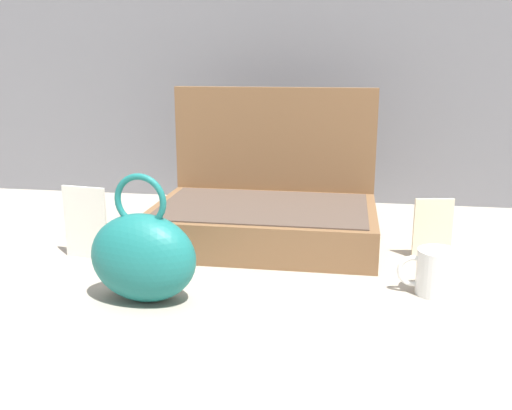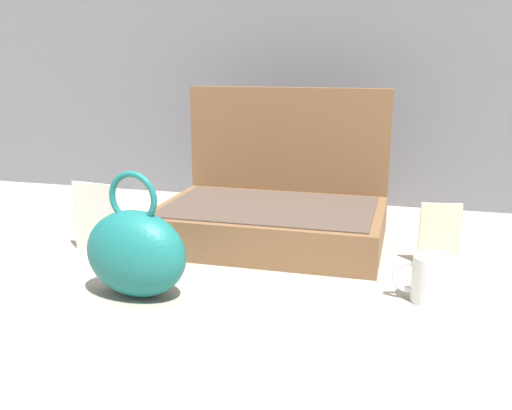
# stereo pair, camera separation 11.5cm
# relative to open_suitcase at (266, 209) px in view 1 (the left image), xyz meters

# --- Properties ---
(ground_plane) EXTENTS (6.00, 6.00, 0.00)m
(ground_plane) POSITION_rel_open_suitcase_xyz_m (0.01, -0.16, -0.07)
(ground_plane) COLOR #9E9384
(open_suitcase) EXTENTS (0.50, 0.36, 0.34)m
(open_suitcase) POSITION_rel_open_suitcase_xyz_m (0.00, 0.00, 0.00)
(open_suitcase) COLOR brown
(open_suitcase) RESTS_ON ground_plane
(teal_pouch_handbag) EXTENTS (0.20, 0.13, 0.23)m
(teal_pouch_handbag) POSITION_rel_open_suitcase_xyz_m (-0.16, -0.39, 0.01)
(teal_pouch_handbag) COLOR #196B66
(teal_pouch_handbag) RESTS_ON ground_plane
(coffee_mug) EXTENTS (0.11, 0.07, 0.08)m
(coffee_mug) POSITION_rel_open_suitcase_xyz_m (0.35, -0.28, -0.03)
(coffee_mug) COLOR white
(coffee_mug) RESTS_ON ground_plane
(info_card_left) EXTENTS (0.10, 0.02, 0.16)m
(info_card_left) POSITION_rel_open_suitcase_xyz_m (-0.36, -0.19, 0.01)
(info_card_left) COLOR silver
(info_card_left) RESTS_ON ground_plane
(poster_card_right) EXTENTS (0.08, 0.02, 0.13)m
(poster_card_right) POSITION_rel_open_suitcase_xyz_m (0.37, -0.08, -0.01)
(poster_card_right) COLOR beige
(poster_card_right) RESTS_ON ground_plane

